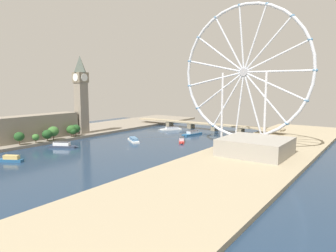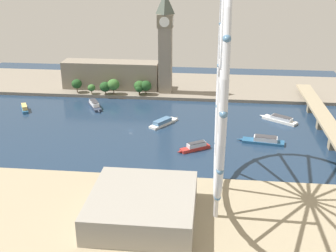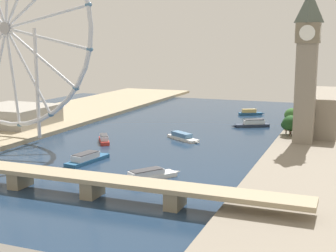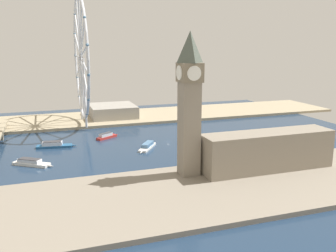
{
  "view_description": "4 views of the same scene",
  "coord_description": "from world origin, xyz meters",
  "px_view_note": "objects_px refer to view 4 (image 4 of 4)",
  "views": [
    {
      "loc": [
        213.18,
        -224.35,
        62.5
      ],
      "look_at": [
        13.89,
        50.14,
        17.05
      ],
      "focal_mm": 32.63,
      "sensor_mm": 36.0,
      "label": 1
    },
    {
      "loc": [
        306.47,
        62.0,
        129.49
      ],
      "look_at": [
        17.25,
        31.65,
        11.93
      ],
      "focal_mm": 45.62,
      "sensor_mm": 36.0,
      "label": 2
    },
    {
      "loc": [
        -121.96,
        325.37,
        66.93
      ],
      "look_at": [
        -12.36,
        45.19,
        12.83
      ],
      "focal_mm": 50.61,
      "sensor_mm": 36.0,
      "label": 3
    },
    {
      "loc": [
        -314.55,
        106.94,
        90.0
      ],
      "look_at": [
        24.82,
        -8.39,
        9.18
      ],
      "focal_mm": 39.19,
      "sensor_mm": 36.0,
      "label": 4
    }
  ],
  "objects_px": {
    "tour_boat_3": "(54,145)",
    "tour_boat_5": "(147,146)",
    "tour_boat_1": "(284,140)",
    "tour_boat_0": "(107,136)",
    "clock_tower": "(189,102)",
    "riverside_hall": "(113,111)",
    "ferris_wheel": "(81,58)",
    "tour_boat_2": "(31,163)",
    "parliament_block": "(267,151)",
    "tour_boat_4": "(234,149)"
  },
  "relations": [
    {
      "from": "clock_tower",
      "to": "tour_boat_2",
      "type": "distance_m",
      "value": 130.47
    },
    {
      "from": "tour_boat_1",
      "to": "tour_boat_4",
      "type": "height_order",
      "value": "tour_boat_4"
    },
    {
      "from": "tour_boat_2",
      "to": "tour_boat_0",
      "type": "bearing_deg",
      "value": 77.6
    },
    {
      "from": "clock_tower",
      "to": "tour_boat_1",
      "type": "xyz_separation_m",
      "value": [
        58.57,
        -119.85,
        -50.13
      ]
    },
    {
      "from": "parliament_block",
      "to": "tour_boat_2",
      "type": "bearing_deg",
      "value": 65.71
    },
    {
      "from": "tour_boat_3",
      "to": "tour_boat_5",
      "type": "height_order",
      "value": "tour_boat_3"
    },
    {
      "from": "ferris_wheel",
      "to": "tour_boat_5",
      "type": "bearing_deg",
      "value": -158.82
    },
    {
      "from": "tour_boat_0",
      "to": "tour_boat_1",
      "type": "xyz_separation_m",
      "value": [
        -66.69,
        -154.93,
        -0.05
      ]
    },
    {
      "from": "tour_boat_0",
      "to": "tour_boat_3",
      "type": "bearing_deg",
      "value": 165.6
    },
    {
      "from": "clock_tower",
      "to": "parliament_block",
      "type": "relative_size",
      "value": 0.99
    },
    {
      "from": "tour_boat_3",
      "to": "tour_boat_4",
      "type": "bearing_deg",
      "value": -15.08
    },
    {
      "from": "tour_boat_2",
      "to": "tour_boat_3",
      "type": "xyz_separation_m",
      "value": [
        45.54,
        -17.86,
        0.15
      ]
    },
    {
      "from": "tour_boat_4",
      "to": "ferris_wheel",
      "type": "bearing_deg",
      "value": 7.59
    },
    {
      "from": "parliament_block",
      "to": "tour_boat_2",
      "type": "distance_m",
      "value": 174.65
    },
    {
      "from": "tour_boat_3",
      "to": "parliament_block",
      "type": "bearing_deg",
      "value": -30.94
    },
    {
      "from": "riverside_hall",
      "to": "tour_boat_1",
      "type": "height_order",
      "value": "riverside_hall"
    },
    {
      "from": "clock_tower",
      "to": "riverside_hall",
      "type": "bearing_deg",
      "value": 3.25
    },
    {
      "from": "clock_tower",
      "to": "tour_boat_5",
      "type": "distance_m",
      "value": 94.2
    },
    {
      "from": "tour_boat_2",
      "to": "tour_boat_4",
      "type": "xyz_separation_m",
      "value": [
        -18.49,
        -162.37,
        0.39
      ]
    },
    {
      "from": "ferris_wheel",
      "to": "tour_boat_5",
      "type": "distance_m",
      "value": 138.29
    },
    {
      "from": "tour_boat_2",
      "to": "tour_boat_3",
      "type": "height_order",
      "value": "tour_boat_3"
    },
    {
      "from": "clock_tower",
      "to": "riverside_hall",
      "type": "height_order",
      "value": "clock_tower"
    },
    {
      "from": "tour_boat_1",
      "to": "riverside_hall",
      "type": "bearing_deg",
      "value": -168.81
    },
    {
      "from": "ferris_wheel",
      "to": "tour_boat_2",
      "type": "height_order",
      "value": "ferris_wheel"
    },
    {
      "from": "tour_boat_4",
      "to": "tour_boat_5",
      "type": "bearing_deg",
      "value": 32.97
    },
    {
      "from": "clock_tower",
      "to": "tour_boat_5",
      "type": "xyz_separation_m",
      "value": [
        79.25,
        7.14,
        -50.41
      ]
    },
    {
      "from": "ferris_wheel",
      "to": "tour_boat_0",
      "type": "bearing_deg",
      "value": -167.13
    },
    {
      "from": "tour_boat_0",
      "to": "tour_boat_5",
      "type": "bearing_deg",
      "value": -91.79
    },
    {
      "from": "ferris_wheel",
      "to": "tour_boat_3",
      "type": "distance_m",
      "value": 113.85
    },
    {
      "from": "tour_boat_2",
      "to": "tour_boat_5",
      "type": "xyz_separation_m",
      "value": [
        16.32,
        -95.49,
        -0.13
      ]
    },
    {
      "from": "clock_tower",
      "to": "tour_boat_4",
      "type": "relative_size",
      "value": 3.25
    },
    {
      "from": "tour_boat_1",
      "to": "tour_boat_5",
      "type": "bearing_deg",
      "value": -127.93
    },
    {
      "from": "clock_tower",
      "to": "tour_boat_3",
      "type": "distance_m",
      "value": 146.52
    },
    {
      "from": "clock_tower",
      "to": "riverside_hall",
      "type": "distance_m",
      "value": 221.23
    },
    {
      "from": "tour_boat_1",
      "to": "tour_boat_3",
      "type": "height_order",
      "value": "tour_boat_3"
    },
    {
      "from": "parliament_block",
      "to": "tour_boat_2",
      "type": "relative_size",
      "value": 3.13
    },
    {
      "from": "parliament_block",
      "to": "tour_boat_3",
      "type": "bearing_deg",
      "value": 50.24
    },
    {
      "from": "riverside_hall",
      "to": "tour_boat_1",
      "type": "bearing_deg",
      "value": -140.13
    },
    {
      "from": "riverside_hall",
      "to": "tour_boat_4",
      "type": "bearing_deg",
      "value": -157.31
    },
    {
      "from": "tour_boat_0",
      "to": "tour_boat_2",
      "type": "distance_m",
      "value": 91.91
    },
    {
      "from": "tour_boat_3",
      "to": "tour_boat_4",
      "type": "distance_m",
      "value": 158.06
    },
    {
      "from": "tour_boat_2",
      "to": "tour_boat_1",
      "type": "bearing_deg",
      "value": 33.78
    },
    {
      "from": "tour_boat_2",
      "to": "tour_boat_3",
      "type": "relative_size",
      "value": 0.86
    },
    {
      "from": "parliament_block",
      "to": "tour_boat_1",
      "type": "distance_m",
      "value": 93.8
    },
    {
      "from": "ferris_wheel",
      "to": "tour_boat_3",
      "type": "bearing_deg",
      "value": 156.38
    },
    {
      "from": "tour_boat_1",
      "to": "clock_tower",
      "type": "bearing_deg",
      "value": -92.64
    },
    {
      "from": "ferris_wheel",
      "to": "tour_boat_4",
      "type": "xyz_separation_m",
      "value": [
        -144.43,
        -109.36,
        -72.29
      ]
    },
    {
      "from": "clock_tower",
      "to": "tour_boat_3",
      "type": "relative_size",
      "value": 2.66
    },
    {
      "from": "tour_boat_4",
      "to": "parliament_block",
      "type": "bearing_deg",
      "value": 146.45
    },
    {
      "from": "riverside_hall",
      "to": "tour_boat_3",
      "type": "height_order",
      "value": "riverside_hall"
    }
  ]
}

